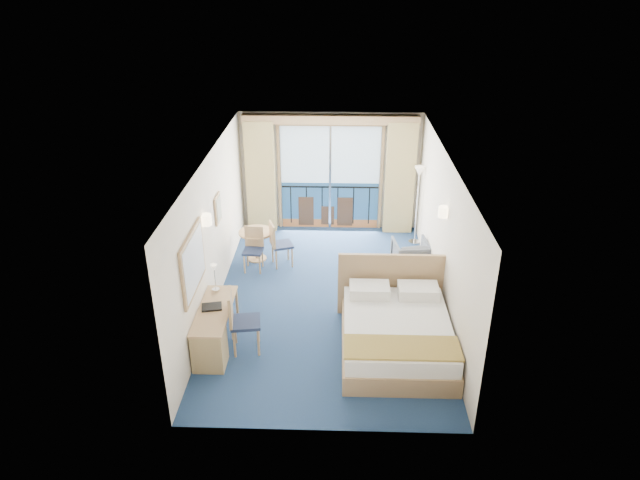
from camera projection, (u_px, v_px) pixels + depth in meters
The scene contains 22 objects.
floor at pixel (327, 300), 10.47m from camera, with size 6.50×6.50×0.00m, color navy.
room_walls at pixel (327, 211), 9.69m from camera, with size 4.04×6.54×2.72m.
balcony_door at pixel (330, 181), 12.86m from camera, with size 2.36×0.03×2.52m.
curtain_left at pixel (261, 177), 12.72m from camera, with size 0.65×0.22×2.55m, color #CFBC72.
curtain_right at pixel (400, 178), 12.62m from camera, with size 0.65×0.22×2.55m, color #CFBC72.
pelmet at pixel (331, 119), 12.13m from camera, with size 3.80×0.25×0.18m, color #A67B5A.
mirror at pixel (193, 262), 8.50m from camera, with size 0.05×1.25×0.95m.
wall_print at pixel (218, 209), 10.23m from camera, with size 0.04×0.42×0.52m.
sconce_left at pixel (206, 220), 9.18m from camera, with size 0.18×0.18×0.18m, color beige.
sconce_right at pixel (444, 212), 9.47m from camera, with size 0.18×0.18×0.18m, color beige.
bed at pixel (396, 332), 9.00m from camera, with size 1.86×2.21×1.17m.
nightstand at pixel (426, 291), 10.27m from camera, with size 0.39×0.37×0.51m, color tan.
phone at pixel (426, 276), 10.15m from camera, with size 0.17×0.13×0.07m, color white.
armchair at pixel (410, 255), 11.39m from camera, with size 0.67×0.69×0.63m, color #424850.
floor_lamp at pixel (418, 186), 12.03m from camera, with size 0.24×0.24×1.76m.
desk at pixel (211, 340), 8.70m from camera, with size 0.51×1.47×0.69m.
desk_chair at pixel (239, 318), 8.87m from camera, with size 0.53×0.52×1.07m.
folder at pixel (212, 307), 8.96m from camera, with size 0.31×0.23×0.03m, color black.
desk_lamp at pixel (214, 272), 9.26m from camera, with size 0.13×0.13×0.47m.
round_table at pixel (256, 238), 11.71m from camera, with size 0.70×0.70×0.63m.
table_chair_a at pixel (278, 242), 11.45m from camera, with size 0.52×0.52×0.94m.
table_chair_b at pixel (254, 246), 11.35m from camera, with size 0.40×0.41×0.88m.
Camera 1 is at (0.17, -8.93, 5.57)m, focal length 32.00 mm.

